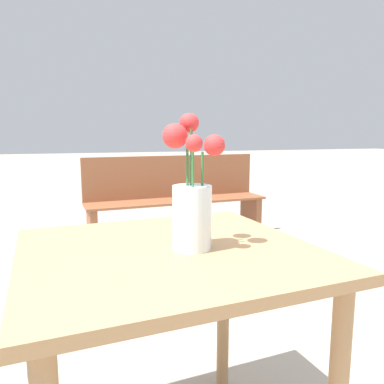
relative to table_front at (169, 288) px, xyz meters
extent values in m
cube|color=tan|center=(0.00, 0.00, 0.11)|extent=(0.86, 0.81, 0.03)
cylinder|color=tan|center=(-0.36, 0.29, -0.27)|extent=(0.05, 0.05, 0.71)
cylinder|color=tan|center=(0.31, 0.34, -0.27)|extent=(0.05, 0.05, 0.71)
cylinder|color=silver|center=(0.06, -0.03, 0.21)|extent=(0.11, 0.11, 0.18)
cylinder|color=silver|center=(0.06, -0.03, 0.17)|extent=(0.10, 0.10, 0.10)
cylinder|color=#337038|center=(0.09, -0.03, 0.26)|extent=(0.01, 0.01, 0.26)
sphere|color=red|center=(0.12, -0.04, 0.41)|extent=(0.06, 0.06, 0.06)
cylinder|color=#337038|center=(0.06, -0.02, 0.29)|extent=(0.01, 0.01, 0.32)
sphere|color=red|center=(0.07, 0.02, 0.47)|extent=(0.05, 0.05, 0.05)
cylinder|color=#337038|center=(0.05, -0.02, 0.27)|extent=(0.01, 0.01, 0.28)
sphere|color=red|center=(0.02, -0.02, 0.43)|extent=(0.07, 0.07, 0.07)
cylinder|color=#337038|center=(0.06, -0.05, 0.27)|extent=(0.01, 0.01, 0.27)
sphere|color=red|center=(0.05, -0.08, 0.41)|extent=(0.04, 0.04, 0.04)
cube|color=brown|center=(0.68, 2.33, -0.18)|extent=(1.71, 0.46, 0.02)
cube|color=brown|center=(0.67, 2.49, 0.03)|extent=(1.69, 0.14, 0.40)
cube|color=brown|center=(1.46, 2.37, -0.41)|extent=(0.08, 0.33, 0.43)
cube|color=brown|center=(-0.11, 2.28, -0.41)|extent=(0.08, 0.33, 0.43)
camera|label=1|loc=(-0.25, -0.99, 0.44)|focal=35.00mm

